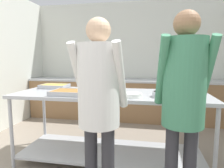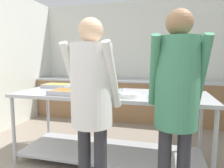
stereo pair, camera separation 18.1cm
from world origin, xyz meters
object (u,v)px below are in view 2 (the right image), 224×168
(serving_tray_vegetables, at_px, (57,86))
(plate_stack, at_px, (130,95))
(water_bottle, at_px, (90,74))
(guest_serving_right, at_px, (177,93))
(broccoli_bowl, at_px, (191,91))
(serving_tray_greens, at_px, (105,91))
(sauce_pan, at_px, (163,95))
(guest_serving_left, at_px, (92,94))
(serving_tray_roast, at_px, (68,92))

(serving_tray_vegetables, bearing_deg, plate_stack, -22.97)
(serving_tray_vegetables, height_order, water_bottle, water_bottle)
(guest_serving_right, bearing_deg, broccoli_bowl, 76.77)
(serving_tray_greens, height_order, water_bottle, water_bottle)
(serving_tray_greens, bearing_deg, sauce_pan, -7.94)
(serving_tray_vegetables, distance_m, plate_stack, 1.30)
(serving_tray_greens, height_order, guest_serving_left, guest_serving_left)
(serving_tray_roast, height_order, guest_serving_left, guest_serving_left)
(serving_tray_vegetables, relative_size, broccoli_bowl, 2.05)
(plate_stack, relative_size, broccoli_bowl, 1.21)
(plate_stack, distance_m, water_bottle, 2.47)
(serving_tray_greens, relative_size, guest_serving_left, 0.24)
(serving_tray_greens, height_order, broccoli_bowl, broccoli_bowl)
(serving_tray_greens, xyz_separation_m, guest_serving_right, (0.82, -0.70, 0.13))
(guest_serving_left, bearing_deg, guest_serving_right, 5.19)
(serving_tray_vegetables, bearing_deg, serving_tray_roast, -48.92)
(water_bottle, bearing_deg, sauce_pan, -51.02)
(serving_tray_greens, height_order, guest_serving_right, guest_serving_right)
(serving_tray_vegetables, height_order, serving_tray_roast, same)
(guest_serving_right, bearing_deg, plate_stack, 132.04)
(sauce_pan, relative_size, guest_serving_left, 0.25)
(broccoli_bowl, bearing_deg, serving_tray_greens, -164.97)
(serving_tray_roast, bearing_deg, guest_serving_left, -48.29)
(serving_tray_roast, relative_size, water_bottle, 1.52)
(broccoli_bowl, relative_size, water_bottle, 0.75)
(serving_tray_vegetables, relative_size, serving_tray_greens, 0.97)
(serving_tray_roast, height_order, sauce_pan, sauce_pan)
(serving_tray_roast, xyz_separation_m, guest_serving_right, (1.24, -0.54, 0.13))
(serving_tray_vegetables, relative_size, serving_tray_roast, 1.01)
(serving_tray_greens, bearing_deg, serving_tray_vegetables, 159.08)
(guest_serving_left, bearing_deg, water_bottle, 111.16)
(serving_tray_greens, xyz_separation_m, sauce_pan, (0.71, -0.10, 0.01))
(serving_tray_roast, distance_m, serving_tray_greens, 0.46)
(serving_tray_greens, distance_m, sauce_pan, 0.72)
(plate_stack, distance_m, guest_serving_right, 0.71)
(guest_serving_left, bearing_deg, sauce_pan, 47.97)
(serving_tray_vegetables, relative_size, plate_stack, 1.69)
(sauce_pan, relative_size, broccoli_bowl, 2.21)
(serving_tray_roast, bearing_deg, water_bottle, 103.56)
(guest_serving_left, relative_size, water_bottle, 6.67)
(serving_tray_roast, height_order, guest_serving_right, guest_serving_right)
(plate_stack, distance_m, broccoli_bowl, 0.84)
(broccoli_bowl, bearing_deg, water_bottle, 140.16)
(serving_tray_vegetables, distance_m, serving_tray_roast, 0.64)
(guest_serving_right, distance_m, water_bottle, 3.16)
(water_bottle, bearing_deg, serving_tray_greens, -64.24)
(sauce_pan, bearing_deg, serving_tray_roast, -176.99)
(serving_tray_vegetables, height_order, guest_serving_right, guest_serving_right)
(plate_stack, distance_m, sauce_pan, 0.37)
(broccoli_bowl, bearing_deg, guest_serving_left, -131.81)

